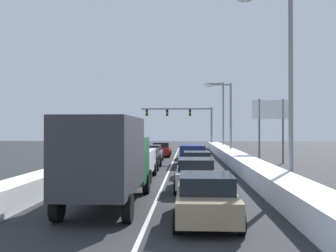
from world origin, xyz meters
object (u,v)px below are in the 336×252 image
Objects in this scene: sedan_red_center_lane_fifth at (161,149)px; box_truck_center_lane_nearest at (108,156)px; sedan_tan_right_lane_nearest at (206,197)px; street_lamp_right_mid at (227,113)px; sedan_black_center_lane_third at (147,158)px; sedan_silver_right_lane_second at (195,174)px; sedan_maroon_right_lane_fifth at (190,151)px; suv_white_center_lane_second at (136,162)px; street_lamp_right_far at (221,111)px; suv_navy_right_lane_fourth at (192,153)px; traffic_light_gantry at (186,117)px; sedan_charcoal_right_lane_third at (197,163)px; roadside_sign_right at (271,116)px; street_lamp_right_near at (284,75)px; sedan_gray_center_lane_fourth at (151,153)px.

box_truck_center_lane_nearest is at bearing -90.49° from sedan_red_center_lane_fifth.
sedan_tan_right_lane_nearest is 0.63× the size of box_truck_center_lane_nearest.
street_lamp_right_mid is at bearing 73.94° from box_truck_center_lane_nearest.
sedan_black_center_lane_third is at bearing 102.81° from sedan_tan_right_lane_nearest.
sedan_silver_right_lane_second is 19.11m from sedan_maroon_right_lane_fifth.
box_truck_center_lane_nearest is at bearing -89.71° from suv_white_center_lane_second.
sedan_maroon_right_lane_fifth is at bearing -163.71° from street_lamp_right_mid.
box_truck_center_lane_nearest is (-3.38, -4.24, 1.14)m from sedan_silver_right_lane_second.
street_lamp_right_mid is at bearing 16.29° from sedan_maroon_right_lane_fifth.
box_truck_center_lane_nearest is 35.42m from street_lamp_right_far.
street_lamp_right_mid reaches higher than sedan_silver_right_lane_second.
sedan_silver_right_lane_second is 0.92× the size of suv_navy_right_lane_fourth.
sedan_tan_right_lane_nearest is 18.73m from suv_navy_right_lane_fourth.
street_lamp_right_mid is at bearing 56.89° from sedan_black_center_lane_third.
sedan_charcoal_right_lane_third is at bearing -88.74° from traffic_light_gantry.
box_truck_center_lane_nearest is 0.95× the size of street_lamp_right_mid.
box_truck_center_lane_nearest is 1.31× the size of roadside_sign_right.
street_lamp_right_far is at bearing 88.62° from street_lamp_right_mid.
street_lamp_right_far is at bearing 74.60° from suv_white_center_lane_second.
street_lamp_right_mid is at bearing 66.79° from suv_white_center_lane_second.
sedan_red_center_lane_fifth is (0.23, 12.58, 0.00)m from sedan_black_center_lane_third.
box_truck_center_lane_nearest is (-3.59, -9.97, 1.14)m from sedan_charcoal_right_lane_third.
sedan_tan_right_lane_nearest is at bearing -97.43° from street_lamp_right_mid.
box_truck_center_lane_nearest is at bearing -93.93° from traffic_light_gantry.
sedan_silver_right_lane_second is (-0.20, 6.33, 0.00)m from sedan_tan_right_lane_nearest.
street_lamp_right_far is (3.88, 17.86, 4.28)m from suv_navy_right_lane_fourth.
sedan_charcoal_right_lane_third is 0.42× the size of traffic_light_gantry.
box_truck_center_lane_nearest is 7.99m from suv_white_center_lane_second.
suv_white_center_lane_second is at bearing -105.40° from street_lamp_right_far.
suv_white_center_lane_second reaches higher than sedan_black_center_lane_third.
street_lamp_right_near reaches higher than street_lamp_right_far.
street_lamp_right_near is (7.88, -15.01, 4.81)m from sedan_gray_center_lane_fourth.
traffic_light_gantry reaches higher than sedan_silver_right_lane_second.
box_truck_center_lane_nearest reaches higher than suv_white_center_lane_second.
sedan_gray_center_lane_fourth is at bearing 117.70° from street_lamp_right_near.
suv_navy_right_lane_fourth reaches higher than sedan_red_center_lane_fifth.
sedan_charcoal_right_lane_third is at bearing 29.18° from suv_white_center_lane_second.
suv_navy_right_lane_fourth is 0.52× the size of street_lamp_right_near.
sedan_charcoal_right_lane_third is at bearing -127.55° from roadside_sign_right.
traffic_light_gantry is at bearing 90.89° from sedan_tan_right_lane_nearest.
sedan_silver_right_lane_second is at bearing -89.26° from traffic_light_gantry.
street_lamp_right_mid is (4.15, -17.59, -0.13)m from traffic_light_gantry.
sedan_black_center_lane_third and sedan_red_center_lane_fifth have the same top height.
sedan_red_center_lane_fifth is (-3.07, 2.88, 0.00)m from sedan_maroon_right_lane_fifth.
traffic_light_gantry is at bearing 84.18° from sedan_black_center_lane_third.
street_lamp_right_far is at bearing -59.76° from traffic_light_gantry.
suv_navy_right_lane_fourth is 4.52m from sedan_gray_center_lane_fourth.
roadside_sign_right is at bearing -79.79° from street_lamp_right_far.
sedan_silver_right_lane_second is 5.04m from suv_white_center_lane_second.
suv_navy_right_lane_fourth is (-0.20, 6.67, 0.25)m from sedan_charcoal_right_lane_third.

